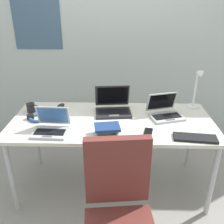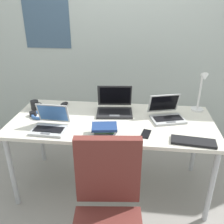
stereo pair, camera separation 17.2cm
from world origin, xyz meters
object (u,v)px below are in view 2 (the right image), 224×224
object	(u,v)px
laptop_front_right	(167,114)
external_keyboard	(193,142)
computer_mouse	(64,104)
coffee_mug	(35,105)
cell_phone	(146,134)
headphones	(41,115)
laptop_by_keyboard	(50,125)
book_stack	(105,129)
laptop_front_left	(115,107)
desk_lamp	(201,92)

from	to	relation	value
laptop_front_right	external_keyboard	world-z (taller)	laptop_front_right
computer_mouse	coffee_mug	xyz separation A→B (m)	(-0.26, -0.12, 0.03)
computer_mouse	coffee_mug	size ratio (longest dim) A/B	0.85
cell_phone	headphones	bearing A→B (deg)	179.16
laptop_front_right	cell_phone	distance (m)	0.36
laptop_by_keyboard	computer_mouse	bearing A→B (deg)	93.31
book_stack	coffee_mug	bearing A→B (deg)	151.28
laptop_front_left	headphones	distance (m)	0.69
laptop_by_keyboard	external_keyboard	distance (m)	1.14
cell_phone	coffee_mug	xyz separation A→B (m)	(-1.07, 0.38, 0.04)
laptop_front_right	computer_mouse	world-z (taller)	laptop_front_right
external_keyboard	computer_mouse	world-z (taller)	computer_mouse
desk_lamp	book_stack	xyz separation A→B (m)	(-0.83, -0.53, -0.15)
desk_lamp	laptop_front_right	bearing A→B (deg)	-149.20
laptop_front_right	book_stack	distance (m)	0.62
coffee_mug	computer_mouse	bearing A→B (deg)	24.66
laptop_by_keyboard	external_keyboard	world-z (taller)	laptop_by_keyboard
laptop_by_keyboard	coffee_mug	world-z (taller)	laptop_by_keyboard
headphones	external_keyboard	bearing A→B (deg)	-13.48
book_stack	computer_mouse	bearing A→B (deg)	132.90
laptop_front_left	external_keyboard	xyz separation A→B (m)	(0.65, -0.48, -0.04)
laptop_by_keyboard	desk_lamp	bearing A→B (deg)	21.31
laptop_front_left	external_keyboard	size ratio (longest dim) A/B	1.08
computer_mouse	coffee_mug	distance (m)	0.28
desk_lamp	laptop_front_left	xyz separation A→B (m)	(-0.80, -0.10, -0.15)
external_keyboard	computer_mouse	size ratio (longest dim) A/B	3.44
laptop_front_left	coffee_mug	xyz separation A→B (m)	(-0.78, -0.02, -0.00)
laptop_front_right	laptop_front_left	size ratio (longest dim) A/B	0.97
coffee_mug	desk_lamp	bearing A→B (deg)	4.38
computer_mouse	headphones	world-z (taller)	headphones
computer_mouse	cell_phone	bearing A→B (deg)	-5.26
external_keyboard	cell_phone	world-z (taller)	external_keyboard
cell_phone	book_stack	world-z (taller)	book_stack
laptop_front_right	coffee_mug	size ratio (longest dim) A/B	3.08
desk_lamp	headphones	xyz separation A→B (m)	(-1.46, -0.27, -0.18)
desk_lamp	book_stack	size ratio (longest dim) A/B	1.84
laptop_front_right	coffee_mug	distance (m)	1.26
book_stack	coffee_mug	world-z (taller)	coffee_mug
external_keyboard	headphones	size ratio (longest dim) A/B	1.54
laptop_by_keyboard	external_keyboard	xyz separation A→B (m)	(1.14, -0.08, -0.03)
computer_mouse	cell_phone	size ratio (longest dim) A/B	0.71
laptop_by_keyboard	headphones	xyz separation A→B (m)	(-0.17, 0.23, -0.03)
laptop_by_keyboard	book_stack	world-z (taller)	laptop_by_keyboard
desk_lamp	coffee_mug	bearing A→B (deg)	-175.62
cell_phone	book_stack	bearing A→B (deg)	-161.57
coffee_mug	headphones	bearing A→B (deg)	-52.34
laptop_front_left	laptop_by_keyboard	bearing A→B (deg)	-140.91
cell_phone	computer_mouse	bearing A→B (deg)	161.34
laptop_by_keyboard	book_stack	xyz separation A→B (m)	(0.46, -0.03, 0.00)
coffee_mug	book_stack	bearing A→B (deg)	-28.72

